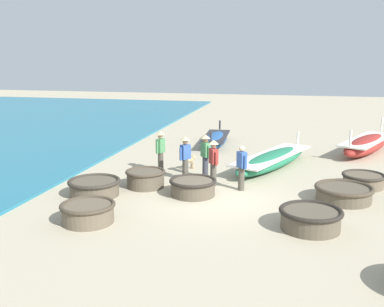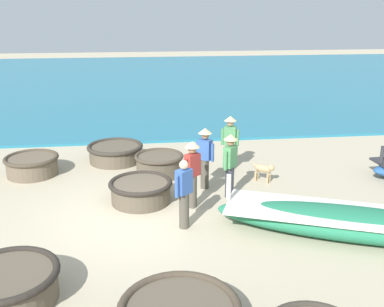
{
  "view_description": "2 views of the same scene",
  "coord_description": "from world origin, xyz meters",
  "views": [
    {
      "loc": [
        2.31,
        -13.83,
        4.58
      ],
      "look_at": [
        -1.32,
        1.77,
        1.07
      ],
      "focal_mm": 42.0,
      "sensor_mm": 36.0,
      "label": 1
    },
    {
      "loc": [
        9.48,
        0.2,
        4.66
      ],
      "look_at": [
        -1.94,
        1.58,
        0.88
      ],
      "focal_mm": 42.0,
      "sensor_mm": 36.0,
      "label": 2
    }
  ],
  "objects": [
    {
      "name": "long_boat_green_hull",
      "position": [
        1.46,
        4.61,
        0.33
      ],
      "size": [
        3.34,
        5.9,
        1.15
      ],
      "color": "#237551",
      "rests_on": "ground"
    },
    {
      "name": "coracle_front_left",
      "position": [
        2.83,
        -2.05,
        0.31
      ],
      "size": [
        1.7,
        1.7,
        0.57
      ],
      "color": "brown",
      "rests_on": "ground"
    },
    {
      "name": "dog",
      "position": [
        -1.85,
        3.58,
        0.37
      ],
      "size": [
        0.5,
        0.55,
        0.55
      ],
      "color": "tan",
      "rests_on": "ground"
    },
    {
      "name": "fisherman_with_hat",
      "position": [
        0.59,
        1.1,
        0.84
      ],
      "size": [
        0.39,
        0.42,
        1.57
      ],
      "color": "#4C473D",
      "rests_on": "ground"
    },
    {
      "name": "coracle_tilted",
      "position": [
        -2.77,
        0.72,
        0.33
      ],
      "size": [
        1.42,
        1.42,
        0.61
      ],
      "color": "brown",
      "rests_on": "ground"
    },
    {
      "name": "coracle_far_right",
      "position": [
        -0.91,
        0.17,
        0.3
      ],
      "size": [
        1.58,
        1.58,
        0.56
      ],
      "color": "brown",
      "rests_on": "ground"
    },
    {
      "name": "fisherman_by_coracle",
      "position": [
        -1.6,
        1.88,
        0.96
      ],
      "size": [
        0.38,
        0.44,
        1.67
      ],
      "color": "#4C473D",
      "rests_on": "ground"
    },
    {
      "name": "fisherman_standing_right",
      "position": [
        -2.84,
        2.8,
        0.96
      ],
      "size": [
        0.36,
        0.51,
        1.67
      ],
      "color": "#4C473D",
      "rests_on": "ground"
    },
    {
      "name": "sea",
      "position": [
        -19.93,
        4.0,
        0.05
      ],
      "size": [
        28.0,
        52.0,
        0.1
      ],
      "primitive_type": "cube",
      "color": "teal",
      "rests_on": "ground"
    },
    {
      "name": "fisherman_crouching",
      "position": [
        -0.45,
        1.41,
        0.96
      ],
      "size": [
        0.38,
        0.45,
        1.67
      ],
      "color": "#4C473D",
      "rests_on": "ground"
    },
    {
      "name": "fisherman_standing_left",
      "position": [
        -0.95,
        2.42,
        0.96
      ],
      "size": [
        0.41,
        0.39,
        1.67
      ],
      "color": "#383842",
      "rests_on": "ground"
    },
    {
      "name": "ground_plane",
      "position": [
        0.0,
        0.0,
        0.0
      ],
      "size": [
        80.0,
        80.0,
        0.0
      ],
      "primitive_type": "plane",
      "color": "tan"
    },
    {
      "name": "coracle_weathered",
      "position": [
        -4.11,
        -0.59,
        0.3
      ],
      "size": [
        1.74,
        1.74,
        0.55
      ],
      "color": "brown",
      "rests_on": "ground"
    },
    {
      "name": "coracle_center",
      "position": [
        -3.21,
        -2.93,
        0.31
      ],
      "size": [
        1.54,
        1.54,
        0.57
      ],
      "color": "brown",
      "rests_on": "ground"
    }
  ]
}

